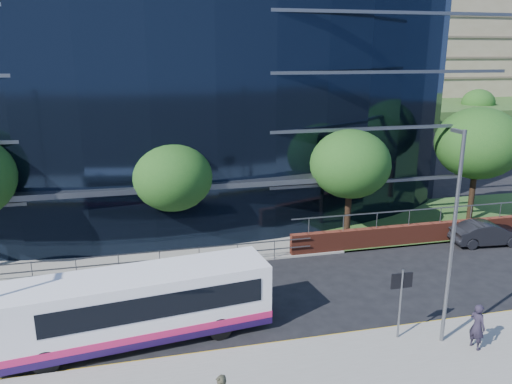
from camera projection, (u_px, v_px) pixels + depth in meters
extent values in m
plane|color=black|center=(273.00, 333.00, 19.60)|extent=(200.00, 200.00, 0.00)
cube|color=gray|center=(280.00, 345.00, 18.64)|extent=(80.00, 0.25, 0.16)
cube|color=gold|center=(278.00, 344.00, 18.85)|extent=(80.00, 0.08, 0.01)
cube|color=gold|center=(277.00, 342.00, 18.99)|extent=(80.00, 0.08, 0.01)
cube|color=gray|center=(121.00, 245.00, 28.55)|extent=(50.00, 8.00, 0.10)
cube|color=black|center=(144.00, 88.00, 39.04)|extent=(38.00, 16.00, 16.00)
cube|color=#595E66|center=(154.00, 188.00, 26.61)|extent=(22.00, 1.20, 0.30)
cube|color=slate|center=(75.00, 259.00, 24.08)|extent=(24.00, 0.05, 0.05)
cube|color=slate|center=(76.00, 267.00, 24.20)|extent=(24.00, 0.05, 0.05)
cylinder|color=slate|center=(76.00, 268.00, 24.22)|extent=(0.04, 0.04, 1.10)
cube|color=#2D511E|center=(375.00, 110.00, 78.70)|extent=(60.00, 42.00, 4.00)
cube|color=gray|center=(375.00, 10.00, 76.55)|extent=(50.00, 12.00, 26.00)
cylinder|color=slate|center=(400.00, 304.00, 18.69)|extent=(0.08, 0.08, 2.80)
cube|color=black|center=(402.00, 281.00, 18.46)|extent=(0.85, 0.06, 0.60)
cylinder|color=black|center=(175.00, 226.00, 27.45)|extent=(0.36, 0.36, 2.86)
ellipsoid|color=#124014|center=(173.00, 177.00, 26.70)|extent=(4.29, 4.29, 3.65)
cylinder|color=black|center=(348.00, 214.00, 29.19)|extent=(0.36, 0.36, 3.08)
ellipsoid|color=#124014|center=(350.00, 164.00, 28.38)|extent=(4.62, 4.62, 3.93)
cylinder|color=black|center=(472.00, 196.00, 32.08)|extent=(0.36, 0.36, 3.52)
ellipsoid|color=#124014|center=(478.00, 143.00, 31.16)|extent=(5.28, 5.28, 4.49)
cylinder|color=black|center=(374.00, 129.00, 62.04)|extent=(0.36, 0.36, 3.08)
ellipsoid|color=#124014|center=(375.00, 105.00, 61.24)|extent=(4.62, 4.62, 3.93)
cylinder|color=black|center=(476.00, 124.00, 67.53)|extent=(0.36, 0.36, 2.86)
ellipsoid|color=#124014|center=(478.00, 103.00, 66.78)|extent=(4.29, 4.29, 3.65)
cylinder|color=slate|center=(452.00, 241.00, 17.77)|extent=(0.14, 0.14, 8.00)
cube|color=slate|center=(458.00, 131.00, 17.05)|extent=(0.15, 0.70, 0.12)
cube|color=white|center=(137.00, 304.00, 18.76)|extent=(10.22, 3.49, 2.41)
cube|color=#200F41|center=(139.00, 329.00, 19.05)|extent=(10.25, 3.54, 0.27)
cube|color=#D11E5B|center=(139.00, 323.00, 18.97)|extent=(10.25, 3.54, 0.27)
cube|color=black|center=(152.00, 293.00, 18.85)|extent=(8.24, 3.29, 0.91)
cylinder|color=black|center=(46.00, 362.00, 17.02)|extent=(0.94, 0.38, 0.91)
cylinder|color=black|center=(220.00, 328.00, 19.11)|extent=(0.94, 0.38, 0.91)
imported|color=black|center=(487.00, 233.00, 28.55)|extent=(4.25, 1.79, 1.37)
imported|color=#241F2E|center=(477.00, 326.00, 18.16)|extent=(0.55, 0.72, 1.75)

